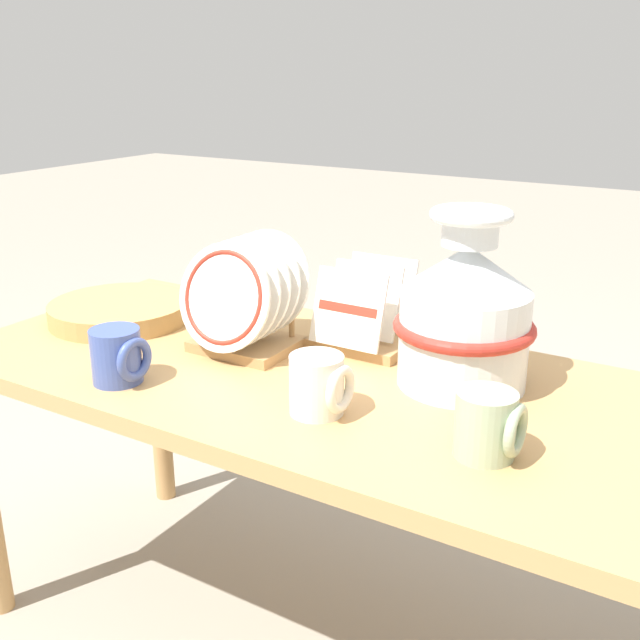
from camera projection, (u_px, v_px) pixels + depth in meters
display_table at (320, 410)px, 1.46m from camera, size 1.51×0.67×0.65m
ceramic_vase at (465, 312)px, 1.35m from camera, size 0.26×0.26×0.33m
dish_rack_round_plates at (243, 305)px, 1.53m from camera, size 0.22×0.21×0.24m
dish_rack_square_plates at (364, 323)px, 1.57m from camera, size 0.20×0.19×0.18m
wicker_charger_stack at (120, 311)px, 1.73m from camera, size 0.32×0.32×0.04m
mug_cream_glaze at (319, 385)px, 1.26m from camera, size 0.10×0.09×0.10m
mug_sage_glaze at (489, 425)px, 1.12m from camera, size 0.10×0.09×0.10m
mug_cobalt_glaze at (118, 356)px, 1.39m from camera, size 0.10×0.09×0.10m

